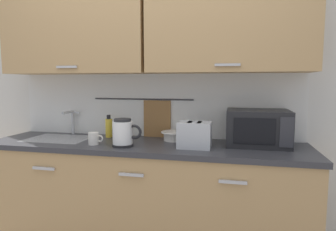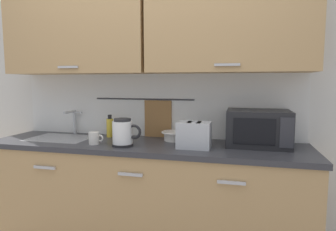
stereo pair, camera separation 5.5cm
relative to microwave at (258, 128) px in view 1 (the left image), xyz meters
The scene contains 10 objects.
counter_unit 1.05m from the microwave, behind, with size 2.53×0.64×0.90m.
back_wall_assembly 1.00m from the microwave, behind, with size 3.70×0.41×2.50m.
sink_faucet 1.63m from the microwave, behind, with size 0.09×0.17×0.22m.
microwave is the anchor object (origin of this frame).
electric_kettle 1.01m from the microwave, 165.54° to the right, with size 0.23×0.16×0.21m.
dish_soap_bottle 1.24m from the microwave, behind, with size 0.06×0.06×0.20m.
mug_near_sink 1.25m from the microwave, 168.47° to the right, with size 0.12×0.08×0.09m.
mixing_bowl 0.66m from the microwave, behind, with size 0.21×0.21×0.08m.
toaster 0.49m from the microwave, 157.68° to the right, with size 0.26×0.17×0.19m.
mug_by_kettle 1.09m from the microwave, behind, with size 0.12×0.08×0.09m.
Camera 1 is at (0.68, -1.87, 1.37)m, focal length 31.16 mm.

